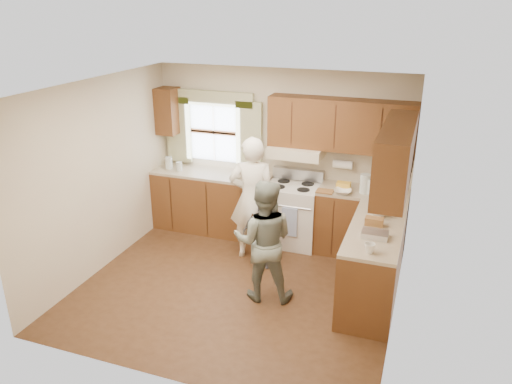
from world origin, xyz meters
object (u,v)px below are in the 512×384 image
at_px(woman_left, 252,198).
at_px(child, 263,234).
at_px(stove, 293,213).
at_px(woman_right, 264,241).

height_order(woman_left, child, woman_left).
distance_m(stove, woman_left, 0.82).
xyz_separation_m(woman_left, child, (0.25, -0.26, -0.38)).
distance_m(woman_left, child, 0.52).
relative_size(stove, woman_right, 0.72).
distance_m(woman_right, child, 0.76).
xyz_separation_m(stove, woman_left, (-0.42, -0.59, 0.40)).
xyz_separation_m(woman_right, child, (-0.23, 0.67, -0.26)).
bearing_deg(woman_left, stove, -142.32).
bearing_deg(stove, woman_right, -87.39).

